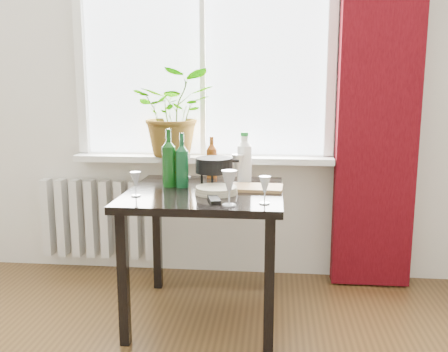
# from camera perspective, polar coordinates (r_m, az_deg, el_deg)

# --- Properties ---
(window) EXTENTS (1.72, 0.08, 1.62)m
(window) POSITION_cam_1_polar(r_m,az_deg,el_deg) (3.38, -2.39, 15.30)
(window) COLOR white
(window) RESTS_ON ground
(windowsill) EXTENTS (1.72, 0.20, 0.04)m
(windowsill) POSITION_cam_1_polar(r_m,az_deg,el_deg) (3.34, -2.46, 2.01)
(windowsill) COLOR white
(windowsill) RESTS_ON ground
(curtain) EXTENTS (0.50, 0.12, 2.56)m
(curtain) POSITION_cam_1_polar(r_m,az_deg,el_deg) (3.30, 17.33, 9.66)
(curtain) COLOR #3A050A
(curtain) RESTS_ON ground
(radiator) EXTENTS (0.80, 0.10, 0.55)m
(radiator) POSITION_cam_1_polar(r_m,az_deg,el_deg) (3.64, -14.14, -4.74)
(radiator) COLOR silver
(radiator) RESTS_ON ground
(table) EXTENTS (0.85, 0.85, 0.74)m
(table) POSITION_cam_1_polar(r_m,az_deg,el_deg) (2.77, -2.17, -3.50)
(table) COLOR black
(table) RESTS_ON ground
(potted_plant) EXTENTS (0.58, 0.52, 0.57)m
(potted_plant) POSITION_cam_1_polar(r_m,az_deg,el_deg) (3.30, -5.63, 7.22)
(potted_plant) COLOR #21681B
(potted_plant) RESTS_ON windowsill
(wine_bottle_left) EXTENTS (0.09, 0.09, 0.34)m
(wine_bottle_left) POSITION_cam_1_polar(r_m,az_deg,el_deg) (2.84, -6.31, 2.14)
(wine_bottle_left) COLOR #0B3B0E
(wine_bottle_left) RESTS_ON table
(wine_bottle_right) EXTENTS (0.09, 0.09, 0.31)m
(wine_bottle_right) POSITION_cam_1_polar(r_m,az_deg,el_deg) (2.82, -4.82, 1.82)
(wine_bottle_right) COLOR #0B3B1B
(wine_bottle_right) RESTS_ON table
(bottle_amber) EXTENTS (0.07, 0.07, 0.26)m
(bottle_amber) POSITION_cam_1_polar(r_m,az_deg,el_deg) (3.09, -1.41, 2.23)
(bottle_amber) COLOR #72330C
(bottle_amber) RESTS_ON table
(cleaning_bottle) EXTENTS (0.11, 0.11, 0.30)m
(cleaning_bottle) POSITION_cam_1_polar(r_m,az_deg,el_deg) (2.98, 2.35, 2.25)
(cleaning_bottle) COLOR white
(cleaning_bottle) RESTS_ON table
(wineglass_front_right) EXTENTS (0.08, 0.08, 0.18)m
(wineglass_front_right) POSITION_cam_1_polar(r_m,az_deg,el_deg) (2.39, 0.60, -1.34)
(wineglass_front_right) COLOR #B8BCC6
(wineglass_front_right) RESTS_ON table
(wineglass_far_right) EXTENTS (0.08, 0.08, 0.14)m
(wineglass_far_right) POSITION_cam_1_polar(r_m,az_deg,el_deg) (2.44, 4.68, -1.58)
(wineglass_far_right) COLOR silver
(wineglass_far_right) RESTS_ON table
(wineglass_back_center) EXTENTS (0.10, 0.10, 0.18)m
(wineglass_back_center) POSITION_cam_1_polar(r_m,az_deg,el_deg) (2.91, 1.59, 0.85)
(wineglass_back_center) COLOR #B5BDC3
(wineglass_back_center) RESTS_ON table
(wineglass_back_left) EXTENTS (0.06, 0.06, 0.15)m
(wineglass_back_left) POSITION_cam_1_polar(r_m,az_deg,el_deg) (3.12, -4.37, 1.24)
(wineglass_back_left) COLOR silver
(wineglass_back_left) RESTS_ON table
(wineglass_front_left) EXTENTS (0.06, 0.06, 0.13)m
(wineglass_front_left) POSITION_cam_1_polar(r_m,az_deg,el_deg) (2.64, -10.07, -0.89)
(wineglass_front_left) COLOR #B4BAC1
(wineglass_front_left) RESTS_ON table
(plate_stack) EXTENTS (0.28, 0.28, 0.04)m
(plate_stack) POSITION_cam_1_polar(r_m,az_deg,el_deg) (2.66, -0.89, -1.63)
(plate_stack) COLOR #B9B399
(plate_stack) RESTS_ON table
(fondue_pot) EXTENTS (0.26, 0.23, 0.17)m
(fondue_pot) POSITION_cam_1_polar(r_m,az_deg,el_deg) (2.84, -1.14, 0.46)
(fondue_pot) COLOR black
(fondue_pot) RESTS_ON table
(tv_remote) EXTENTS (0.09, 0.17, 0.02)m
(tv_remote) POSITION_cam_1_polar(r_m,az_deg,el_deg) (2.51, -1.19, -2.64)
(tv_remote) COLOR black
(tv_remote) RESTS_ON table
(cutting_board) EXTENTS (0.32, 0.21, 0.02)m
(cutting_board) POSITION_cam_1_polar(r_m,az_deg,el_deg) (2.78, 3.49, -1.34)
(cutting_board) COLOR #A07948
(cutting_board) RESTS_ON table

